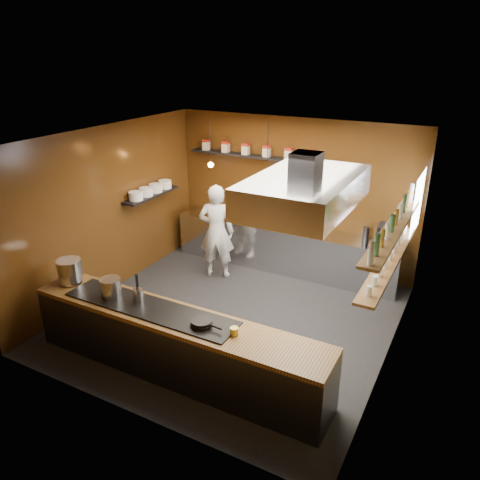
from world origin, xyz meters
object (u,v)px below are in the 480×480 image
Objects in this scene: stockpot_large at (70,271)px; espresso_machine at (388,235)px; extractor_hood at (305,191)px; stockpot_small at (111,288)px; chef at (217,232)px.

stockpot_large is 0.97× the size of espresso_machine.
stockpot_large reaches higher than espresso_machine.
espresso_machine is at bearing 75.62° from extractor_hood.
espresso_machine is (3.04, 3.84, 0.01)m from stockpot_small.
espresso_machine is (3.89, 3.78, -0.03)m from stockpot_large.
stockpot_small is at bearing -132.81° from espresso_machine.
extractor_hood is at bearing 125.35° from chef.
chef is at bearing -166.66° from espresso_machine.
chef reaches higher than espresso_machine.
stockpot_large is 5.42m from espresso_machine.
extractor_hood is at bearing -108.85° from espresso_machine.
stockpot_small is (-2.36, -1.21, -1.43)m from extractor_hood.
stockpot_large is at bearing -160.37° from extractor_hood.
chef is (0.88, 2.81, -0.18)m from stockpot_large.
extractor_hood is 1.07× the size of chef.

